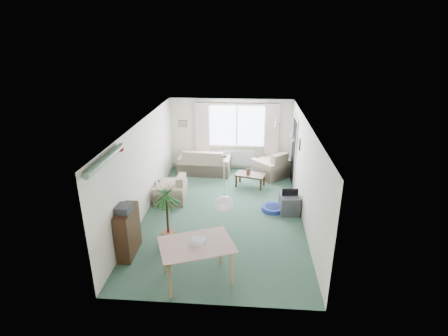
# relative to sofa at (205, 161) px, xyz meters

# --- Properties ---
(ground) EXTENTS (6.50, 6.50, 0.00)m
(ground) POSITION_rel_sofa_xyz_m (0.83, -2.75, -0.42)
(ground) COLOR #325341
(window) EXTENTS (1.80, 0.03, 1.30)m
(window) POSITION_rel_sofa_xyz_m (1.03, 0.48, 1.08)
(window) COLOR white
(curtain_rod) EXTENTS (2.60, 0.03, 0.03)m
(curtain_rod) POSITION_rel_sofa_xyz_m (1.03, 0.40, 1.85)
(curtain_rod) COLOR black
(curtain_left) EXTENTS (0.45, 0.08, 2.00)m
(curtain_left) POSITION_rel_sofa_xyz_m (-0.12, 0.38, 0.85)
(curtain_left) COLOR beige
(curtain_right) EXTENTS (0.45, 0.08, 2.00)m
(curtain_right) POSITION_rel_sofa_xyz_m (2.18, 0.38, 0.85)
(curtain_right) COLOR beige
(radiator) EXTENTS (1.20, 0.10, 0.55)m
(radiator) POSITION_rel_sofa_xyz_m (1.03, 0.44, -0.02)
(radiator) COLOR white
(doorway) EXTENTS (0.03, 0.95, 2.00)m
(doorway) POSITION_rel_sofa_xyz_m (2.81, -0.55, 0.58)
(doorway) COLOR black
(pendant_lamp) EXTENTS (0.36, 0.36, 0.36)m
(pendant_lamp) POSITION_rel_sofa_xyz_m (1.03, -5.05, 1.06)
(pendant_lamp) COLOR white
(tinsel_garland) EXTENTS (1.60, 1.60, 0.12)m
(tinsel_garland) POSITION_rel_sofa_xyz_m (-1.09, -5.05, 1.86)
(tinsel_garland) COLOR #196626
(bauble_cluster_a) EXTENTS (0.20, 0.20, 0.20)m
(bauble_cluster_a) POSITION_rel_sofa_xyz_m (2.13, -1.85, 1.80)
(bauble_cluster_a) COLOR silver
(bauble_cluster_b) EXTENTS (0.20, 0.20, 0.20)m
(bauble_cluster_b) POSITION_rel_sofa_xyz_m (2.43, -3.05, 1.80)
(bauble_cluster_b) COLOR silver
(wall_picture_back) EXTENTS (0.28, 0.03, 0.22)m
(wall_picture_back) POSITION_rel_sofa_xyz_m (-0.77, 0.48, 1.13)
(wall_picture_back) COLOR brown
(wall_picture_right) EXTENTS (0.03, 0.24, 0.30)m
(wall_picture_right) POSITION_rel_sofa_xyz_m (2.81, -1.55, 1.13)
(wall_picture_right) COLOR brown
(sofa) EXTENTS (1.71, 0.96, 0.84)m
(sofa) POSITION_rel_sofa_xyz_m (0.00, 0.00, 0.00)
(sofa) COLOR beige
(sofa) RESTS_ON ground
(armchair_corner) EXTENTS (1.32, 1.32, 0.86)m
(armchair_corner) POSITION_rel_sofa_xyz_m (2.17, -0.15, 0.01)
(armchair_corner) COLOR tan
(armchair_corner) RESTS_ON ground
(armchair_left) EXTENTS (0.81, 0.86, 0.76)m
(armchair_left) POSITION_rel_sofa_xyz_m (-0.67, -2.13, -0.04)
(armchair_left) COLOR beige
(armchair_left) RESTS_ON ground
(coffee_table) EXTENTS (0.97, 0.70, 0.39)m
(coffee_table) POSITION_rel_sofa_xyz_m (1.51, -0.96, -0.22)
(coffee_table) COLOR black
(coffee_table) RESTS_ON ground
(photo_frame) EXTENTS (0.12, 0.05, 0.16)m
(photo_frame) POSITION_rel_sofa_xyz_m (1.45, -0.93, 0.05)
(photo_frame) COLOR brown
(photo_frame) RESTS_ON coffee_table
(bookshelf) EXTENTS (0.30, 0.85, 1.03)m
(bookshelf) POSITION_rel_sofa_xyz_m (-1.01, -4.62, 0.10)
(bookshelf) COLOR black
(bookshelf) RESTS_ON ground
(hifi_box) EXTENTS (0.30, 0.36, 0.14)m
(hifi_box) POSITION_rel_sofa_xyz_m (-1.01, -4.70, 0.68)
(hifi_box) COLOR #313135
(hifi_box) RESTS_ON bookshelf
(houseplant) EXTENTS (0.75, 0.75, 1.48)m
(houseplant) POSITION_rel_sofa_xyz_m (-0.27, -4.18, 0.32)
(houseplant) COLOR #1A4C20
(houseplant) RESTS_ON ground
(dining_table) EXTENTS (1.44, 1.21, 0.77)m
(dining_table) POSITION_rel_sofa_xyz_m (0.54, -5.35, -0.04)
(dining_table) COLOR tan
(dining_table) RESTS_ON ground
(gift_box) EXTENTS (0.29, 0.24, 0.12)m
(gift_box) POSITION_rel_sofa_xyz_m (0.57, -5.34, 0.41)
(gift_box) COLOR white
(gift_box) RESTS_ON dining_table
(tv_cube) EXTENTS (0.54, 0.58, 0.49)m
(tv_cube) POSITION_rel_sofa_xyz_m (2.53, -2.57, -0.17)
(tv_cube) COLOR #35353A
(tv_cube) RESTS_ON ground
(pet_bed) EXTENTS (0.77, 0.77, 0.12)m
(pet_bed) POSITION_rel_sofa_xyz_m (2.12, -2.48, -0.36)
(pet_bed) COLOR #1F4A90
(pet_bed) RESTS_ON ground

